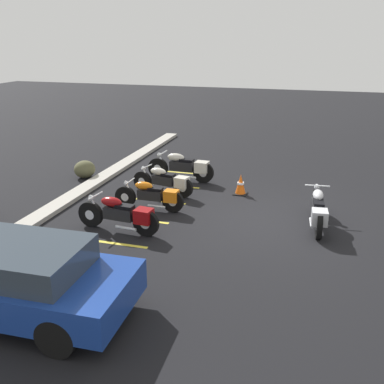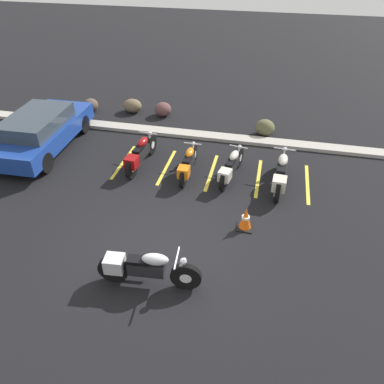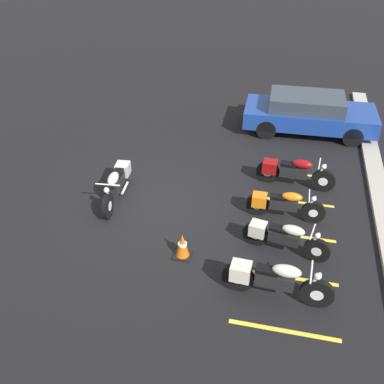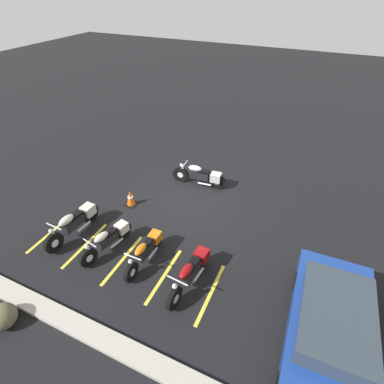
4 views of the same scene
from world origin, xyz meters
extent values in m
plane|color=black|center=(0.00, 0.00, 0.00)|extent=(60.00, 60.00, 0.00)
cylinder|color=black|center=(0.81, -1.00, 0.33)|extent=(0.66, 0.18, 0.66)
cylinder|color=silver|center=(0.81, -1.00, 0.33)|extent=(0.26, 0.15, 0.25)
cylinder|color=black|center=(-0.73, -1.13, 0.33)|extent=(0.66, 0.18, 0.66)
cylinder|color=silver|center=(-0.73, -1.13, 0.33)|extent=(0.26, 0.15, 0.25)
cube|color=black|center=(-0.01, -1.07, 0.48)|extent=(0.78, 0.34, 0.30)
ellipsoid|color=#B7B7BC|center=(0.19, -1.05, 0.75)|extent=(0.58, 0.31, 0.24)
cube|color=black|center=(-0.18, -1.08, 0.68)|extent=(0.46, 0.28, 0.08)
cube|color=#B7B7BC|center=(-0.68, -1.13, 0.51)|extent=(0.43, 0.39, 0.34)
cylinder|color=silver|center=(0.69, -1.01, 0.59)|extent=(0.26, 0.08, 0.53)
cylinder|color=silver|center=(0.63, -1.01, 0.85)|extent=(0.09, 0.62, 0.04)
sphere|color=silver|center=(0.76, -1.00, 0.77)|extent=(0.14, 0.14, 0.14)
cylinder|color=silver|center=(-0.27, -0.95, 0.18)|extent=(0.55, 0.12, 0.07)
cylinder|color=black|center=(-1.60, 4.27, 0.32)|extent=(0.17, 0.65, 0.65)
cylinder|color=silver|center=(-1.60, 4.27, 0.32)|extent=(0.14, 0.26, 0.25)
cylinder|color=black|center=(-1.74, 2.76, 0.32)|extent=(0.17, 0.65, 0.65)
cylinder|color=silver|center=(-1.74, 2.76, 0.32)|extent=(0.14, 0.26, 0.25)
cube|color=black|center=(-1.68, 3.46, 0.47)|extent=(0.34, 0.76, 0.29)
ellipsoid|color=maroon|center=(-1.66, 3.66, 0.73)|extent=(0.30, 0.57, 0.23)
cube|color=black|center=(-1.69, 3.30, 0.67)|extent=(0.27, 0.45, 0.08)
cube|color=maroon|center=(-1.73, 2.81, 0.50)|extent=(0.39, 0.42, 0.33)
cylinder|color=silver|center=(-1.61, 4.15, 0.58)|extent=(0.08, 0.26, 0.52)
cylinder|color=silver|center=(-1.62, 4.09, 0.83)|extent=(0.61, 0.09, 0.04)
sphere|color=silver|center=(-1.61, 4.22, 0.75)|extent=(0.14, 0.14, 0.14)
cylinder|color=silver|center=(-1.83, 3.23, 0.18)|extent=(0.12, 0.54, 0.07)
cylinder|color=black|center=(-0.12, 4.01, 0.29)|extent=(0.11, 0.59, 0.59)
cylinder|color=silver|center=(-0.12, 4.01, 0.29)|extent=(0.11, 0.22, 0.22)
cylinder|color=black|center=(-0.12, 2.64, 0.29)|extent=(0.11, 0.59, 0.59)
cylinder|color=silver|center=(-0.12, 2.64, 0.29)|extent=(0.11, 0.22, 0.22)
cube|color=black|center=(-0.12, 3.28, 0.43)|extent=(0.25, 0.68, 0.27)
ellipsoid|color=orange|center=(-0.12, 3.46, 0.67)|extent=(0.23, 0.50, 0.21)
cube|color=black|center=(-0.12, 3.13, 0.61)|extent=(0.22, 0.39, 0.07)
cube|color=orange|center=(-0.12, 2.68, 0.45)|extent=(0.32, 0.36, 0.30)
cylinder|color=silver|center=(-0.12, 3.91, 0.53)|extent=(0.05, 0.23, 0.47)
cylinder|color=silver|center=(-0.12, 3.85, 0.76)|extent=(0.55, 0.03, 0.03)
sphere|color=silver|center=(-0.12, 3.97, 0.69)|extent=(0.12, 0.12, 0.12)
cylinder|color=silver|center=(-0.25, 3.06, 0.16)|extent=(0.06, 0.49, 0.06)
cylinder|color=black|center=(1.31, 4.10, 0.30)|extent=(0.22, 0.61, 0.60)
cylinder|color=silver|center=(1.31, 4.10, 0.30)|extent=(0.16, 0.24, 0.23)
cylinder|color=black|center=(1.05, 2.72, 0.30)|extent=(0.22, 0.61, 0.60)
cylinder|color=silver|center=(1.05, 2.72, 0.30)|extent=(0.16, 0.24, 0.23)
cube|color=black|center=(1.17, 3.36, 0.43)|extent=(0.38, 0.72, 0.27)
ellipsoid|color=beige|center=(1.21, 3.54, 0.68)|extent=(0.33, 0.54, 0.22)
cube|color=black|center=(1.14, 3.21, 0.62)|extent=(0.29, 0.43, 0.07)
cube|color=beige|center=(1.05, 2.76, 0.46)|extent=(0.39, 0.42, 0.31)
cylinder|color=silver|center=(1.29, 3.99, 0.53)|extent=(0.10, 0.24, 0.48)
cylinder|color=silver|center=(1.28, 3.94, 0.77)|extent=(0.56, 0.14, 0.03)
sphere|color=silver|center=(1.30, 4.05, 0.70)|extent=(0.13, 0.13, 0.13)
cylinder|color=silver|center=(1.00, 3.17, 0.16)|extent=(0.16, 0.50, 0.06)
cylinder|color=black|center=(2.65, 4.09, 0.34)|extent=(0.16, 0.68, 0.67)
cylinder|color=silver|center=(2.65, 4.09, 0.34)|extent=(0.14, 0.26, 0.25)
cylinder|color=black|center=(2.56, 2.52, 0.34)|extent=(0.16, 0.68, 0.67)
cylinder|color=silver|center=(2.56, 2.52, 0.34)|extent=(0.14, 0.26, 0.25)
cube|color=black|center=(2.60, 3.26, 0.49)|extent=(0.33, 0.79, 0.30)
ellipsoid|color=beige|center=(2.61, 3.46, 0.76)|extent=(0.30, 0.58, 0.24)
cube|color=black|center=(2.59, 3.08, 0.69)|extent=(0.27, 0.46, 0.08)
cube|color=beige|center=(2.56, 2.57, 0.52)|extent=(0.39, 0.43, 0.35)
cylinder|color=silver|center=(2.64, 3.97, 0.60)|extent=(0.08, 0.27, 0.54)
cylinder|color=silver|center=(2.64, 3.91, 0.86)|extent=(0.63, 0.07, 0.04)
sphere|color=silver|center=(2.65, 4.04, 0.78)|extent=(0.14, 0.14, 0.14)
cylinder|color=silver|center=(2.44, 3.01, 0.18)|extent=(0.10, 0.56, 0.07)
cylinder|color=black|center=(-6.08, 5.18, 0.32)|extent=(0.24, 0.65, 0.64)
cylinder|color=black|center=(-4.50, 5.22, 0.32)|extent=(0.24, 0.65, 0.64)
cylinder|color=black|center=(-6.01, 2.43, 0.32)|extent=(0.24, 0.65, 0.64)
cylinder|color=black|center=(-4.43, 2.47, 0.32)|extent=(0.24, 0.65, 0.64)
cube|color=navy|center=(-5.25, 3.83, 0.56)|extent=(1.92, 4.35, 0.55)
cube|color=#2D3842|center=(-5.25, 3.68, 1.06)|extent=(1.58, 2.45, 0.45)
cube|color=black|center=(1.82, 1.18, 0.01)|extent=(0.40, 0.40, 0.03)
cone|color=#EA590F|center=(1.82, 1.18, 0.30)|extent=(0.32, 0.32, 0.61)
cylinder|color=white|center=(1.82, 1.18, 0.33)|extent=(0.20, 0.20, 0.06)
cube|color=gold|center=(-2.33, 3.54, 0.00)|extent=(0.10, 2.10, 0.00)
cube|color=gold|center=(-0.89, 3.54, 0.00)|extent=(0.10, 2.10, 0.00)
cube|color=gold|center=(0.55, 3.54, 0.00)|extent=(0.10, 2.10, 0.00)
cube|color=gold|center=(1.98, 3.54, 0.00)|extent=(0.10, 2.10, 0.00)
cube|color=gold|center=(3.42, 3.54, 0.00)|extent=(0.10, 2.10, 0.00)
camera|label=1|loc=(-10.71, -1.02, 4.48)|focal=42.00mm
camera|label=2|loc=(2.07, -6.08, 6.24)|focal=35.00mm
camera|label=3|loc=(9.19, 3.08, 6.89)|focal=42.00mm
camera|label=4|loc=(-3.90, 8.21, 7.05)|focal=28.00mm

